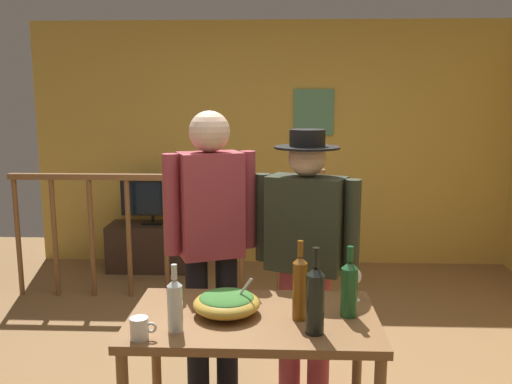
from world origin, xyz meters
name	(u,v)px	position (x,y,z in m)	size (l,w,h in m)	color
back_wall	(273,145)	(0.00, 2.84, 1.26)	(4.97, 0.10, 2.51)	gold
framed_picture	(314,112)	(0.41, 2.78, 1.59)	(0.41, 0.03, 0.47)	#53916D
stair_railing	(210,223)	(-0.54, 1.72, 0.67)	(2.72, 0.10, 1.15)	brown
tv_console	(154,247)	(-1.21, 2.49, 0.24)	(0.90, 0.40, 0.48)	#38281E
flat_screen_tv	(152,199)	(-1.21, 2.46, 0.74)	(0.61, 0.12, 0.45)	black
serving_table	(253,333)	(-0.06, -0.43, 0.66)	(1.15, 0.68, 0.74)	brown
salad_bowl	(227,302)	(-0.19, -0.42, 0.80)	(0.31, 0.31, 0.18)	gold
wine_glass	(354,278)	(0.43, -0.22, 0.86)	(0.07, 0.07, 0.17)	silver
wine_bottle_dark	(315,299)	(0.21, -0.61, 0.90)	(0.08, 0.08, 0.38)	black
wine_bottle_clear	(175,304)	(-0.39, -0.61, 0.87)	(0.07, 0.07, 0.30)	silver
wine_bottle_green	(349,288)	(0.38, -0.42, 0.88)	(0.08, 0.08, 0.33)	#1E5628
wine_bottle_amber	(300,287)	(0.15, -0.46, 0.90)	(0.07, 0.07, 0.37)	brown
mug_white	(140,328)	(-0.52, -0.70, 0.79)	(0.11, 0.08, 0.09)	white
person_standing_left	(211,232)	(-0.33, 0.20, 0.98)	(0.51, 0.33, 1.67)	black
person_standing_right	(306,242)	(0.21, 0.20, 0.93)	(0.58, 0.37, 1.57)	#9E3842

